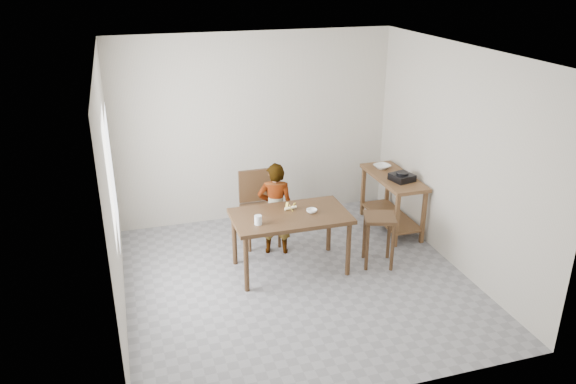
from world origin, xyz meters
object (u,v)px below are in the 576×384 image
object	(u,v)px
dining_table	(290,242)
stool	(378,240)
child	(275,209)
dining_chair	(260,210)
prep_counter	(392,202)

from	to	relation	value
dining_table	stool	xyz separation A→B (m)	(1.09, -0.19, -0.04)
dining_table	child	bearing A→B (deg)	95.94
child	dining_chair	distance (m)	0.36
prep_counter	stool	size ratio (longest dim) A/B	1.80
dining_table	prep_counter	xyz separation A→B (m)	(1.72, 0.70, 0.03)
prep_counter	dining_chair	size ratio (longest dim) A/B	1.22
dining_table	dining_chair	world-z (taller)	dining_chair
dining_table	stool	world-z (taller)	dining_table
dining_chair	child	bearing A→B (deg)	-68.51
dining_table	dining_chair	distance (m)	0.82
child	prep_counter	bearing A→B (deg)	-157.58
prep_counter	stool	world-z (taller)	prep_counter
dining_table	prep_counter	world-z (taller)	prep_counter
child	dining_chair	world-z (taller)	child
dining_table	dining_chair	size ratio (longest dim) A/B	1.43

